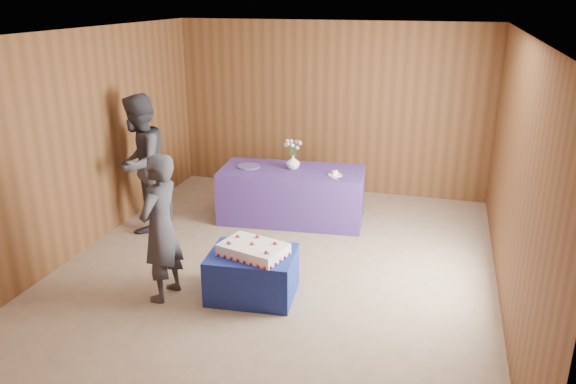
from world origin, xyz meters
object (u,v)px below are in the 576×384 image
at_px(serving_table, 292,195).
at_px(guest_left, 161,228).
at_px(guest_right, 141,164).
at_px(cake_table, 252,274).
at_px(vase, 293,162).
at_px(sheet_cake, 253,249).

height_order(serving_table, guest_left, guest_left).
height_order(guest_left, guest_right, guest_right).
distance_m(cake_table, vase, 2.32).
relative_size(guest_left, guest_right, 0.85).
relative_size(serving_table, guest_right, 1.07).
bearing_deg(vase, serving_table, -97.67).
distance_m(cake_table, guest_left, 1.08).
bearing_deg(vase, guest_right, -154.42).
xyz_separation_m(sheet_cake, guest_right, (-2.06, 1.37, 0.37)).
distance_m(serving_table, sheet_cake, 2.24).
xyz_separation_m(serving_table, sheet_cake, (0.20, -2.22, 0.19)).
relative_size(sheet_cake, guest_right, 0.42).
height_order(cake_table, serving_table, serving_table).
bearing_deg(sheet_cake, guest_left, -149.96).
bearing_deg(guest_left, cake_table, 113.00).
distance_m(sheet_cake, guest_left, 0.98).
bearing_deg(guest_left, vase, 169.84).
height_order(cake_table, guest_left, guest_left).
distance_m(cake_table, guest_right, 2.53).
bearing_deg(serving_table, sheet_cake, -90.28).
bearing_deg(sheet_cake, guest_right, 161.74).
bearing_deg(vase, guest_left, -106.28).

